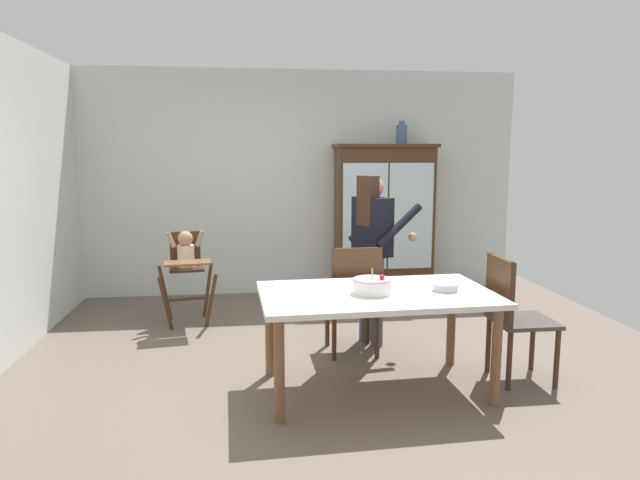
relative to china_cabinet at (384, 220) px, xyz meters
name	(u,v)px	position (x,y,z in m)	size (l,w,h in m)	color
ground_plane	(331,370)	(-0.98, -2.37, -0.92)	(6.24, 6.24, 0.00)	#66564C
wall_back	(301,183)	(-0.98, 0.26, 0.43)	(5.32, 0.06, 2.70)	silver
china_cabinet	(384,220)	(0.00, 0.00, 0.00)	(1.22, 0.48, 1.82)	#422819
ceramic_vase	(402,134)	(0.20, 0.00, 1.02)	(0.13, 0.13, 0.27)	#3D567F
high_chair_with_toddler	(186,260)	(-2.26, -0.93, -0.26)	(0.65, 0.74, 0.95)	#422819
adult_person	(373,239)	(-0.53, -1.77, 0.05)	(0.65, 0.64, 1.53)	#47474C
dining_table	(376,303)	(-0.72, -2.78, -0.26)	(1.71, 1.04, 0.74)	silver
birthday_cake	(372,286)	(-0.76, -2.82, -0.12)	(0.28, 0.28, 0.19)	white
serving_bowl	(445,287)	(-0.21, -2.81, -0.15)	(0.18, 0.18, 0.06)	#B2BCC6
dining_chair_far_side	(354,293)	(-0.75, -2.08, -0.36)	(0.45, 0.45, 0.96)	#422819
dining_chair_right_end	(511,310)	(0.34, -2.74, -0.36)	(0.44, 0.44, 0.96)	#422819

